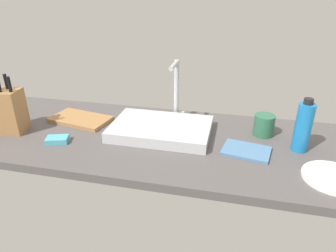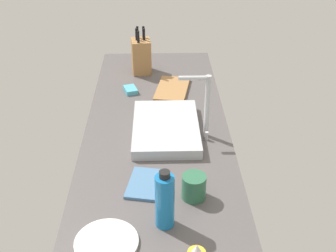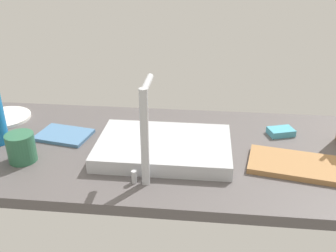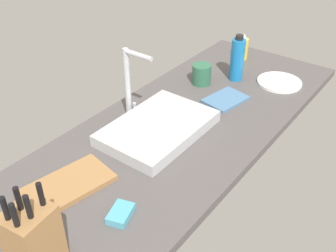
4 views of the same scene
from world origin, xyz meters
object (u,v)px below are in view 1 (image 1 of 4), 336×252
object	(u,v)px
dish_towel	(246,151)
dish_sponge	(57,140)
water_bottle	(303,127)
knife_block	(9,110)
coffee_mug	(264,125)
dinner_plate	(333,178)
faucet	(176,87)
cutting_board	(81,119)
sink_basin	(161,129)

from	to	relation	value
dish_towel	dish_sponge	distance (cm)	79.52
water_bottle	knife_block	bearing A→B (deg)	-174.94
knife_block	coffee_mug	world-z (taller)	knife_block
dish_sponge	coffee_mug	bearing A→B (deg)	17.58
water_bottle	dish_towel	size ratio (longest dim) A/B	1.20
coffee_mug	dinner_plate	bearing A→B (deg)	-53.33
faucet	dinner_plate	world-z (taller)	faucet
cutting_board	dish_towel	xyz separation A→B (cm)	(79.81, -12.83, -0.30)
faucet	knife_block	world-z (taller)	faucet
cutting_board	dish_sponge	size ratio (longest dim) A/B	3.20
dish_towel	dish_sponge	xyz separation A→B (cm)	(-78.93, -9.68, 0.60)
dinner_plate	coffee_mug	xyz separation A→B (cm)	(-22.24, 29.87, 4.14)
knife_block	dinner_plate	xyz separation A→B (cm)	(134.00, -7.92, -9.59)
sink_basin	dish_sponge	size ratio (longest dim) A/B	4.90
coffee_mug	dish_sponge	size ratio (longest dim) A/B	1.05
dinner_plate	sink_basin	bearing A→B (deg)	162.88
faucet	coffee_mug	bearing A→B (deg)	-9.99
faucet	dinner_plate	distance (cm)	75.65
knife_block	dinner_plate	size ratio (longest dim) A/B	1.26
water_bottle	dish_towel	distance (cm)	24.10
sink_basin	faucet	world-z (taller)	faucet
water_bottle	dish_towel	bearing A→B (deg)	-162.04
knife_block	cutting_board	size ratio (longest dim) A/B	0.92
dish_towel	coffee_mug	distance (cm)	19.50
faucet	water_bottle	distance (cm)	58.51
dinner_plate	dish_sponge	distance (cm)	108.44
cutting_board	dinner_plate	xyz separation A→B (cm)	(109.29, -25.08, -0.30)
faucet	dish_towel	bearing A→B (deg)	-36.06
dish_towel	coffee_mug	bearing A→B (deg)	67.67
coffee_mug	faucet	bearing A→B (deg)	170.01
cutting_board	dinner_plate	world-z (taller)	cutting_board
knife_block	cutting_board	world-z (taller)	knife_block
water_bottle	sink_basin	bearing A→B (deg)	178.40
faucet	coffee_mug	world-z (taller)	faucet
cutting_board	dish_towel	size ratio (longest dim) A/B	1.55
cutting_board	dish_sponge	xyz separation A→B (cm)	(0.89, -22.50, 0.30)
faucet	knife_block	size ratio (longest dim) A/B	1.12
dinner_plate	cutting_board	bearing A→B (deg)	167.08
cutting_board	water_bottle	bearing A→B (deg)	-3.43
coffee_mug	sink_basin	bearing A→B (deg)	-168.42
knife_block	dish_sponge	distance (cm)	27.64
water_bottle	coffee_mug	xyz separation A→B (cm)	(-13.71, 10.83, -5.67)
faucet	cutting_board	distance (cm)	49.90
sink_basin	water_bottle	xyz separation A→B (cm)	(58.60, -1.64, 8.06)
dish_towel	coffee_mug	world-z (taller)	coffee_mug
knife_block	dinner_plate	distance (cm)	134.57
sink_basin	dish_sponge	bearing A→B (deg)	-156.31
knife_block	dish_towel	world-z (taller)	knife_block
cutting_board	coffee_mug	size ratio (longest dim) A/B	3.04
water_bottle	dinner_plate	xyz separation A→B (cm)	(8.54, -19.04, -9.80)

